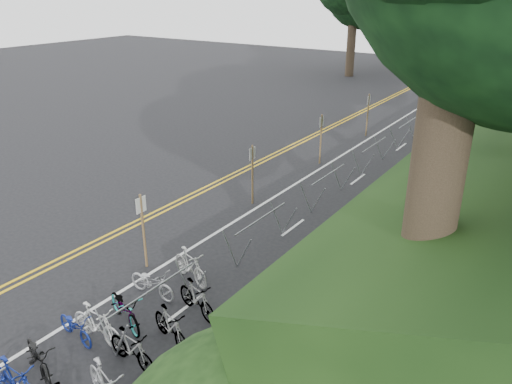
# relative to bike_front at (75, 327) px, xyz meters

# --- Properties ---
(road_markings) EXTENTS (7.47, 80.00, 0.01)m
(road_markings) POSITION_rel_bike_front_xyz_m (-1.07, 8.62, -0.38)
(road_markings) COLOR gold
(road_markings) RESTS_ON ground
(red_curb) EXTENTS (0.25, 28.00, 0.10)m
(red_curb) POSITION_rel_bike_front_xyz_m (4.00, 10.53, -0.34)
(red_curb) COLOR maroon
(red_curb) RESTS_ON ground
(bike_racks_rest) EXTENTS (1.14, 23.00, 1.17)m
(bike_racks_rest) POSITION_rel_bike_front_xyz_m (1.30, 11.53, 0.47)
(bike_racks_rest) COLOR gray
(bike_racks_rest) RESTS_ON ground
(signposts_rest) EXTENTS (0.08, 18.40, 2.50)m
(signposts_rest) POSITION_rel_bike_front_xyz_m (-1.10, 12.53, 1.04)
(signposts_rest) COLOR brown
(signposts_rest) RESTS_ON ground
(bike_front) EXTENTS (0.72, 1.53, 0.77)m
(bike_front) POSITION_rel_bike_front_xyz_m (0.00, 0.00, 0.00)
(bike_front) COLOR navy
(bike_front) RESTS_ON ground
(bike_valet) EXTENTS (3.19, 10.08, 1.10)m
(bike_valet) POSITION_rel_bike_front_xyz_m (1.19, -0.77, 0.11)
(bike_valet) COLOR #144C1E
(bike_valet) RESTS_ON ground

